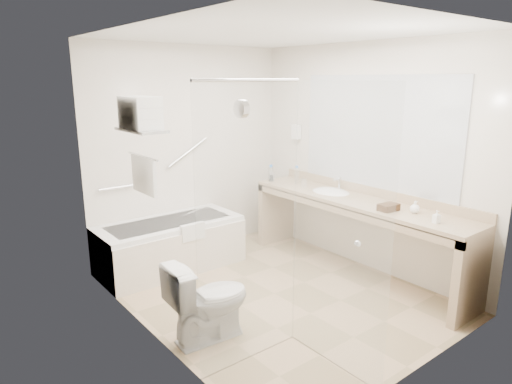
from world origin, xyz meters
TOP-DOWN VIEW (x-y plane):
  - floor at (0.00, 0.00)m, footprint 3.20×3.20m
  - ceiling at (0.00, 0.00)m, footprint 2.60×3.20m
  - wall_back at (0.00, 1.60)m, footprint 2.60×0.10m
  - wall_front at (0.00, -1.60)m, footprint 2.60×0.10m
  - wall_left at (-1.30, 0.00)m, footprint 0.10×3.20m
  - wall_right at (1.30, 0.00)m, footprint 0.10×3.20m
  - bathtub at (-0.50, 1.24)m, footprint 1.60×0.73m
  - grab_bar_short at (-0.95, 1.56)m, footprint 0.40×0.03m
  - grab_bar_long at (-0.05, 1.56)m, footprint 0.53×0.03m
  - shower_enclosure at (-0.63, -0.93)m, footprint 0.96×0.91m
  - towel_shelf at (-1.17, 0.35)m, footprint 0.24×0.55m
  - vanity_counter at (1.02, -0.15)m, footprint 0.55×2.70m
  - sink at (1.05, 0.25)m, footprint 0.40×0.52m
  - faucet at (1.20, 0.25)m, footprint 0.03×0.03m
  - mirror at (1.29, -0.15)m, footprint 0.02×2.00m
  - hairdryer_unit at (1.25, 1.05)m, footprint 0.08×0.10m
  - toilet at (-0.95, -0.27)m, footprint 0.72×0.44m
  - amenity_basket at (0.93, -0.63)m, footprint 0.21×0.14m
  - soap_bottle_a at (0.92, -1.14)m, footprint 0.08×0.13m
  - soap_bottle_b at (1.05, -0.84)m, footprint 0.10×0.13m
  - water_bottle_left at (1.05, 0.82)m, footprint 0.07×0.07m
  - water_bottle_mid at (0.88, 1.10)m, footprint 0.07×0.07m
  - water_bottle_right at (0.87, 1.10)m, footprint 0.06×0.06m
  - drinking_glass_near at (0.87, 1.07)m, footprint 0.08×0.08m
  - drinking_glass_far at (0.99, 0.62)m, footprint 0.09×0.09m

SIDE VIEW (x-z plane):
  - floor at x=0.00m, z-range 0.00..0.00m
  - bathtub at x=-0.50m, z-range -0.02..0.57m
  - toilet at x=-0.95m, z-range 0.00..0.68m
  - vanity_counter at x=1.02m, z-range 0.17..1.12m
  - sink at x=1.05m, z-range 0.75..0.89m
  - soap_bottle_a at x=0.92m, z-range 0.85..0.90m
  - amenity_basket at x=0.93m, z-range 0.85..0.92m
  - drinking_glass_near at x=0.87m, z-range 0.85..0.93m
  - drinking_glass_far at x=0.99m, z-range 0.85..0.94m
  - soap_bottle_b at x=1.05m, z-range 0.85..0.94m
  - faucet at x=1.20m, z-range 0.86..1.00m
  - water_bottle_right at x=0.87m, z-range 0.84..1.05m
  - water_bottle_mid at x=0.88m, z-range 0.84..1.05m
  - water_bottle_left at x=1.05m, z-range 0.84..1.06m
  - grab_bar_short at x=-0.95m, z-range 0.93..0.96m
  - shower_enclosure at x=-0.63m, z-range 0.01..2.12m
  - wall_back at x=0.00m, z-range 0.00..2.50m
  - wall_front at x=0.00m, z-range 0.00..2.50m
  - wall_left at x=-1.30m, z-range 0.00..2.50m
  - wall_right at x=1.30m, z-range 0.00..2.50m
  - grab_bar_long at x=-0.05m, z-range 1.09..1.41m
  - hairdryer_unit at x=1.25m, z-range 1.36..1.54m
  - mirror at x=1.29m, z-range 0.95..2.15m
  - towel_shelf at x=-1.17m, z-range 1.35..2.16m
  - ceiling at x=0.00m, z-range 2.45..2.55m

